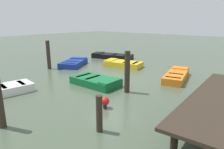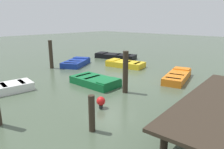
% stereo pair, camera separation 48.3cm
% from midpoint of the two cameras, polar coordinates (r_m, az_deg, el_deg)
% --- Properties ---
extents(ground_plane, '(80.00, 80.00, 0.00)m').
position_cam_midpoint_polar(ground_plane, '(12.14, -1.14, -1.60)').
color(ground_plane, '#475642').
extents(dock_segment, '(6.59, 2.28, 0.95)m').
position_cam_midpoint_polar(dock_segment, '(7.78, 26.93, -6.30)').
color(dock_segment, '#33281E').
rests_on(dock_segment, ground_plane).
extents(rowboat_green, '(1.49, 2.72, 0.46)m').
position_cam_midpoint_polar(rowboat_green, '(11.26, -5.77, -1.85)').
color(rowboat_green, '#0F602D').
rests_on(rowboat_green, ground_plane).
extents(rowboat_orange, '(3.43, 1.81, 0.46)m').
position_cam_midpoint_polar(rowboat_orange, '(12.86, 16.54, -0.28)').
color(rowboat_orange, orange).
rests_on(rowboat_orange, ground_plane).
extents(rowboat_black, '(2.42, 3.96, 0.46)m').
position_cam_midpoint_polar(rowboat_black, '(19.12, -0.71, 5.19)').
color(rowboat_black, black).
rests_on(rowboat_black, ground_plane).
extents(rowboat_yellow, '(1.90, 3.02, 0.46)m').
position_cam_midpoint_polar(rowboat_yellow, '(15.69, 2.25, 3.02)').
color(rowboat_yellow, gold).
rests_on(rowboat_yellow, ground_plane).
extents(rowboat_blue, '(3.04, 2.48, 0.46)m').
position_cam_midpoint_polar(rowboat_blue, '(16.30, -11.47, 3.18)').
color(rowboat_blue, navy).
rests_on(rowboat_blue, ground_plane).
extents(mooring_piling_far_right, '(0.20, 0.20, 1.22)m').
position_cam_midpoint_polar(mooring_piling_far_right, '(6.56, -5.72, -10.86)').
color(mooring_piling_far_right, '#33281E').
rests_on(mooring_piling_far_right, ground_plane).
extents(mooring_piling_mid_right, '(0.27, 0.27, 2.05)m').
position_cam_midpoint_polar(mooring_piling_mid_right, '(15.56, -18.17, 5.22)').
color(mooring_piling_mid_right, '#33281E').
rests_on(mooring_piling_mid_right, ground_plane).
extents(mooring_piling_mid_left, '(0.26, 0.26, 2.05)m').
position_cam_midpoint_polar(mooring_piling_mid_left, '(9.87, 2.86, 0.68)').
color(mooring_piling_mid_left, '#33281E').
rests_on(mooring_piling_mid_left, ground_plane).
extents(marker_buoy, '(0.36, 0.36, 0.48)m').
position_cam_midpoint_polar(marker_buoy, '(8.30, -3.67, -7.55)').
color(marker_buoy, '#262626').
rests_on(marker_buoy, ground_plane).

